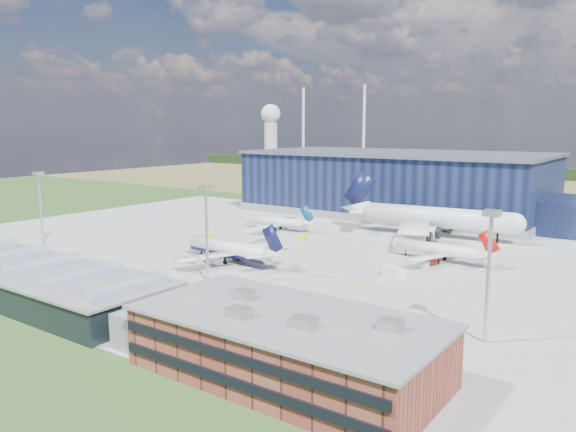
# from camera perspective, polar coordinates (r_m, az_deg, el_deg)

# --- Properties ---
(ground) EXTENTS (600.00, 600.00, 0.00)m
(ground) POSITION_cam_1_polar(r_m,az_deg,el_deg) (163.93, -3.40, -3.83)
(ground) COLOR #27501E
(ground) RESTS_ON ground
(apron) EXTENTS (220.00, 160.00, 0.08)m
(apron) POSITION_cam_1_polar(r_m,az_deg,el_deg) (171.60, -1.29, -3.22)
(apron) COLOR #979792
(apron) RESTS_ON ground
(farmland) EXTENTS (600.00, 220.00, 0.01)m
(farmland) POSITION_cam_1_polar(r_m,az_deg,el_deg) (360.20, 19.27, 2.75)
(farmland) COLOR olive
(farmland) RESTS_ON ground
(treeline) EXTENTS (600.00, 8.00, 8.00)m
(treeline) POSITION_cam_1_polar(r_m,az_deg,el_deg) (436.90, 22.32, 4.13)
(treeline) COLOR black
(treeline) RESTS_ON ground
(horizon_dressing) EXTENTS (440.20, 18.00, 70.00)m
(horizon_dressing) POSITION_cam_1_polar(r_m,az_deg,el_deg) (510.24, 0.79, 8.82)
(horizon_dressing) COLOR silver
(horizon_dressing) RESTS_ON ground
(hangar) EXTENTS (145.00, 62.00, 26.10)m
(hangar) POSITION_cam_1_polar(r_m,az_deg,el_deg) (240.96, 11.49, 2.95)
(hangar) COLOR black
(hangar) RESTS_ON ground
(ops_building) EXTENTS (46.00, 23.00, 10.90)m
(ops_building) POSITION_cam_1_polar(r_m,az_deg,el_deg) (84.86, -0.07, -12.94)
(ops_building) COLOR brown
(ops_building) RESTS_ON ground
(glass_concourse) EXTENTS (78.00, 23.00, 8.60)m
(glass_concourse) POSITION_cam_1_polar(r_m,az_deg,el_deg) (129.25, -22.90, -6.41)
(glass_concourse) COLOR black
(glass_concourse) RESTS_ON ground
(light_mast_west) EXTENTS (2.60, 2.60, 23.00)m
(light_mast_west) POSITION_cam_1_polar(r_m,az_deg,el_deg) (187.55, -23.90, 1.82)
(light_mast_west) COLOR silver
(light_mast_west) RESTS_ON ground
(light_mast_center) EXTENTS (2.60, 2.60, 23.00)m
(light_mast_center) POSITION_cam_1_polar(r_m,az_deg,el_deg) (132.41, -8.30, -0.21)
(light_mast_center) COLOR silver
(light_mast_center) RESTS_ON ground
(light_mast_east) EXTENTS (2.60, 2.60, 23.00)m
(light_mast_east) POSITION_cam_1_polar(r_m,az_deg,el_deg) (99.63, 19.79, -3.73)
(light_mast_east) COLOR silver
(light_mast_east) RESTS_ON ground
(airliner_navy) EXTENTS (39.41, 38.68, 11.93)m
(airliner_navy) POSITION_cam_1_polar(r_m,az_deg,el_deg) (153.31, -6.05, -2.50)
(airliner_navy) COLOR white
(airliner_navy) RESTS_ON ground
(airliner_red) EXTENTS (33.56, 32.93, 10.23)m
(airliner_red) POSITION_cam_1_polar(r_m,az_deg,el_deg) (158.71, 15.04, -2.68)
(airliner_red) COLOR white
(airliner_red) RESTS_ON ground
(airliner_widebody) EXTENTS (68.77, 67.53, 20.62)m
(airliner_widebody) POSITION_cam_1_polar(r_m,az_deg,el_deg) (192.42, 14.84, 0.93)
(airliner_widebody) COLOR white
(airliner_widebody) RESTS_ON ground
(airliner_regional) EXTENTS (31.85, 31.29, 9.44)m
(airliner_regional) POSITION_cam_1_polar(r_m,az_deg,el_deg) (199.93, -1.29, -0.09)
(airliner_regional) COLOR white
(airliner_regional) RESTS_ON ground
(gse_tug_a) EXTENTS (3.06, 4.20, 1.58)m
(gse_tug_a) POSITION_cam_1_polar(r_m,az_deg,el_deg) (178.70, -23.79, -3.26)
(gse_tug_a) COLOR yellow
(gse_tug_a) RESTS_ON ground
(gse_tug_b) EXTENTS (2.32, 3.09, 1.22)m
(gse_tug_b) POSITION_cam_1_polar(r_m,az_deg,el_deg) (190.03, -7.89, -1.92)
(gse_tug_b) COLOR yellow
(gse_tug_b) RESTS_ON ground
(gse_van_a) EXTENTS (6.60, 4.73, 2.64)m
(gse_van_a) POSITION_cam_1_polar(r_m,az_deg,el_deg) (140.17, 10.71, -5.66)
(gse_van_a) COLOR white
(gse_van_a) RESTS_ON ground
(gse_cart_a) EXTENTS (2.24, 3.28, 1.40)m
(gse_cart_a) POSITION_cam_1_polar(r_m,az_deg,el_deg) (152.01, 13.62, -4.84)
(gse_cart_a) COLOR white
(gse_cart_a) RESTS_ON ground
(gse_tug_c) EXTENTS (2.83, 3.84, 1.52)m
(gse_tug_c) POSITION_cam_1_polar(r_m,az_deg,el_deg) (182.84, 1.51, -2.22)
(gse_tug_c) COLOR yellow
(gse_tug_c) RESTS_ON ground
(gse_cart_b) EXTENTS (3.55, 3.39, 1.28)m
(gse_cart_b) POSITION_cam_1_polar(r_m,az_deg,el_deg) (222.62, 2.36, -0.22)
(gse_cart_b) COLOR white
(gse_cart_b) RESTS_ON ground
(gse_van_c) EXTENTS (6.15, 4.38, 2.68)m
(gse_van_c) POSITION_cam_1_polar(r_m,az_deg,el_deg) (112.69, -7.35, -9.23)
(gse_van_c) COLOR white
(gse_van_c) RESTS_ON ground
(airstair) EXTENTS (3.52, 5.77, 3.45)m
(airstair) POSITION_cam_1_polar(r_m,az_deg,el_deg) (156.24, -5.66, -3.86)
(airstair) COLOR white
(airstair) RESTS_ON ground
(car_a) EXTENTS (3.12, 1.35, 1.05)m
(car_a) POSITION_cam_1_polar(r_m,az_deg,el_deg) (128.95, -4.49, -7.19)
(car_a) COLOR #99999E
(car_a) RESTS_ON ground
(car_b) EXTENTS (3.93, 2.16, 1.23)m
(car_b) POSITION_cam_1_polar(r_m,az_deg,el_deg) (111.54, -2.60, -9.75)
(car_b) COLOR #99999E
(car_b) RESTS_ON ground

